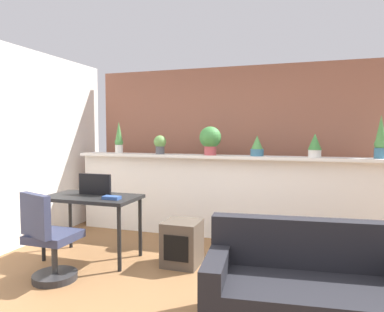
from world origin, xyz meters
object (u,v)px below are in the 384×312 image
object	(u,v)px
potted_plant_5	(381,139)
book_on_desk	(112,198)
potted_plant_1	(160,144)
potted_plant_4	(315,145)
potted_plant_2	(210,139)
couch	(310,295)
desk	(92,203)
potted_plant_3	(257,146)
side_cube_shelf	(182,243)
tv_monitor	(95,184)
potted_plant_0	(119,139)
office_chair	(49,244)

from	to	relation	value
potted_plant_5	book_on_desk	size ratio (longest dim) A/B	2.71
potted_plant_1	potted_plant_4	world-z (taller)	potted_plant_4
potted_plant_2	couch	bearing A→B (deg)	-56.86
potted_plant_2	couch	xyz separation A→B (m)	(1.34, -2.05, -1.12)
desk	potted_plant_4	bearing A→B (deg)	26.49
potted_plant_4	potted_plant_1	bearing A→B (deg)	-179.82
potted_plant_3	book_on_desk	size ratio (longest dim) A/B	1.41
potted_plant_5	side_cube_shelf	distance (m)	2.71
potted_plant_3	book_on_desk	distance (m)	2.05
potted_plant_2	tv_monitor	size ratio (longest dim) A/B	0.95
potted_plant_2	couch	world-z (taller)	potted_plant_2
potted_plant_0	book_on_desk	world-z (taller)	potted_plant_0
potted_plant_0	couch	bearing A→B (deg)	-36.57
book_on_desk	side_cube_shelf	bearing A→B (deg)	17.83
potted_plant_3	tv_monitor	bearing A→B (deg)	-146.28
side_cube_shelf	potted_plant_2	bearing A→B (deg)	88.48
potted_plant_1	potted_plant_5	xyz separation A→B (m)	(2.90, 0.03, 0.09)
potted_plant_2	office_chair	size ratio (longest dim) A/B	0.44
office_chair	book_on_desk	distance (m)	0.80
potted_plant_1	potted_plant_5	bearing A→B (deg)	0.50
office_chair	tv_monitor	bearing A→B (deg)	88.74
potted_plant_2	desk	world-z (taller)	potted_plant_2
tv_monitor	potted_plant_4	bearing A→B (deg)	24.92
potted_plant_0	potted_plant_5	world-z (taller)	potted_plant_5
potted_plant_5	desk	world-z (taller)	potted_plant_5
potted_plant_5	office_chair	world-z (taller)	potted_plant_5
tv_monitor	side_cube_shelf	xyz separation A→B (m)	(1.09, 0.05, -0.63)
tv_monitor	couch	world-z (taller)	tv_monitor
potted_plant_0	side_cube_shelf	xyz separation A→B (m)	(1.42, -1.11, -1.15)
potted_plant_5	book_on_desk	xyz separation A→B (m)	(-2.92, -1.37, -0.65)
potted_plant_2	side_cube_shelf	distance (m)	1.59
desk	book_on_desk	size ratio (longest dim) A/B	5.61
potted_plant_2	potted_plant_5	xyz separation A→B (m)	(2.14, 0.04, 0.01)
potted_plant_4	tv_monitor	size ratio (longest dim) A/B	0.72
potted_plant_0	desk	world-z (taller)	potted_plant_0
potted_plant_1	office_chair	world-z (taller)	potted_plant_1
potted_plant_5	office_chair	distance (m)	3.96
book_on_desk	potted_plant_5	bearing A→B (deg)	25.19
potted_plant_0	potted_plant_3	distance (m)	2.10
potted_plant_0	potted_plant_2	distance (m)	1.45
potted_plant_4	book_on_desk	size ratio (longest dim) A/B	1.55
potted_plant_3	potted_plant_4	world-z (taller)	potted_plant_4
potted_plant_5	desk	bearing A→B (deg)	-158.78
potted_plant_0	potted_plant_1	distance (m)	0.69
potted_plant_1	potted_plant_4	size ratio (longest dim) A/B	0.90
potted_plant_1	tv_monitor	bearing A→B (deg)	-106.94
potted_plant_0	potted_plant_3	size ratio (longest dim) A/B	1.73
couch	potted_plant_1	bearing A→B (deg)	135.57
couch	office_chair	bearing A→B (deg)	177.30
potted_plant_1	desk	world-z (taller)	potted_plant_1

